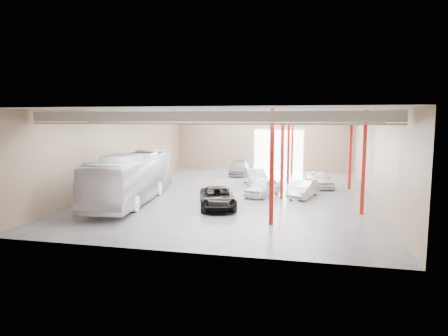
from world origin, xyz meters
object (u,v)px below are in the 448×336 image
at_px(black_sedan, 217,198).
at_px(car_right_near, 303,189).
at_px(coach_bus, 132,177).
at_px(car_right_far, 320,179).
at_px(car_row_a, 263,187).
at_px(car_row_b, 255,177).
at_px(car_row_c, 240,168).

xyz_separation_m(black_sedan, car_right_near, (5.97, 5.31, -0.05)).
height_order(coach_bus, black_sedan, coach_bus).
bearing_deg(coach_bus, car_right_far, 26.77).
xyz_separation_m(coach_bus, car_right_far, (14.42, 9.64, -1.09)).
xyz_separation_m(black_sedan, car_right_far, (7.37, 10.51, 0.03)).
xyz_separation_m(car_row_a, car_right_near, (3.32, 0.11, -0.05)).
bearing_deg(black_sedan, car_right_near, 24.80).
bearing_deg(coach_bus, black_sedan, -13.98).
distance_m(coach_bus, car_row_b, 12.68).
bearing_deg(car_right_near, car_row_a, -161.15).
relative_size(car_row_a, car_row_b, 0.90).
bearing_deg(car_row_a, car_row_c, 128.71).
xyz_separation_m(car_row_a, car_right_far, (4.72, 5.31, 0.04)).
bearing_deg(car_right_far, car_row_c, 130.06).
relative_size(car_row_b, car_right_near, 1.15).
relative_size(coach_bus, car_row_a, 3.07).
distance_m(car_row_b, car_row_c, 7.27).
bearing_deg(car_row_b, car_right_near, -65.59).
bearing_deg(car_row_a, black_sedan, -97.65).
bearing_deg(car_row_a, car_right_far, 67.72).
bearing_deg(black_sedan, car_row_a, 46.13).
bearing_deg(car_row_c, black_sedan, -88.76).
xyz_separation_m(car_row_c, car_right_near, (7.50, -11.82, -0.05)).
bearing_deg(car_row_c, car_right_far, -40.49).
bearing_deg(car_row_b, black_sedan, -115.25).
xyz_separation_m(car_right_near, car_right_far, (1.40, 5.20, 0.08)).
relative_size(car_row_a, car_right_far, 0.95).
bearing_deg(car_right_near, coach_bus, -144.15).
height_order(black_sedan, car_right_far, car_right_far).
height_order(car_row_b, car_row_c, car_row_b).
height_order(coach_bus, car_row_b, coach_bus).
relative_size(coach_bus, car_right_near, 3.16).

